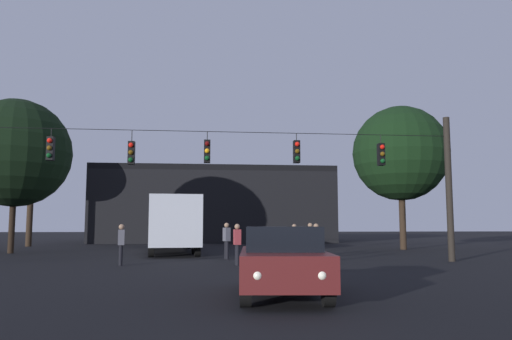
{
  "coord_description": "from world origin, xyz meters",
  "views": [
    {
      "loc": [
        -0.55,
        -4.02,
        1.56
      ],
      "look_at": [
        1.64,
        16.36,
        3.8
      ],
      "focal_mm": 35.23,
      "sensor_mm": 36.0,
      "label": 1
    }
  ],
  "objects_px": {
    "tree_right_far": "(400,153)",
    "pedestrian_far_side": "(294,239)",
    "pedestrian_crossing_left": "(227,239)",
    "tree_left_silhouette": "(33,159)",
    "tree_behind_building": "(16,153)",
    "pedestrian_crossing_center": "(316,241)",
    "pedestrian_near_bus": "(310,239)",
    "pedestrian_trailing": "(121,242)",
    "car_near_right": "(282,260)",
    "city_bus": "(173,219)",
    "pedestrian_crossing_right": "(237,242)"
  },
  "relations": [
    {
      "from": "tree_right_far",
      "to": "pedestrian_far_side",
      "type": "bearing_deg",
      "value": -138.99
    },
    {
      "from": "pedestrian_crossing_left",
      "to": "tree_left_silhouette",
      "type": "bearing_deg",
      "value": 132.06
    },
    {
      "from": "pedestrian_crossing_left",
      "to": "tree_right_far",
      "type": "bearing_deg",
      "value": 33.84
    },
    {
      "from": "tree_behind_building",
      "to": "pedestrian_crossing_center",
      "type": "bearing_deg",
      "value": -29.77
    },
    {
      "from": "pedestrian_near_bus",
      "to": "pedestrian_trailing",
      "type": "relative_size",
      "value": 1.04
    },
    {
      "from": "car_near_right",
      "to": "tree_right_far",
      "type": "xyz_separation_m",
      "value": [
        10.92,
        19.76,
        5.34
      ]
    },
    {
      "from": "city_bus",
      "to": "pedestrian_crossing_left",
      "type": "relative_size",
      "value": 6.77
    },
    {
      "from": "pedestrian_crossing_right",
      "to": "pedestrian_far_side",
      "type": "height_order",
      "value": "same"
    },
    {
      "from": "pedestrian_crossing_right",
      "to": "tree_right_far",
      "type": "height_order",
      "value": "tree_right_far"
    },
    {
      "from": "city_bus",
      "to": "car_near_right",
      "type": "height_order",
      "value": "city_bus"
    },
    {
      "from": "pedestrian_trailing",
      "to": "pedestrian_crossing_left",
      "type": "bearing_deg",
      "value": 36.89
    },
    {
      "from": "city_bus",
      "to": "pedestrian_crossing_left",
      "type": "height_order",
      "value": "city_bus"
    },
    {
      "from": "city_bus",
      "to": "pedestrian_far_side",
      "type": "xyz_separation_m",
      "value": [
        6.03,
        -5.57,
        -0.97
      ]
    },
    {
      "from": "pedestrian_crossing_left",
      "to": "pedestrian_far_side",
      "type": "height_order",
      "value": "pedestrian_crossing_left"
    },
    {
      "from": "pedestrian_trailing",
      "to": "tree_right_far",
      "type": "bearing_deg",
      "value": 34.68
    },
    {
      "from": "pedestrian_trailing",
      "to": "car_near_right",
      "type": "bearing_deg",
      "value": -61.16
    },
    {
      "from": "pedestrian_crossing_right",
      "to": "tree_left_silhouette",
      "type": "distance_m",
      "value": 23.8
    },
    {
      "from": "pedestrian_trailing",
      "to": "tree_left_silhouette",
      "type": "bearing_deg",
      "value": 117.22
    },
    {
      "from": "pedestrian_crossing_right",
      "to": "pedestrian_far_side",
      "type": "bearing_deg",
      "value": 53.26
    },
    {
      "from": "pedestrian_far_side",
      "to": "tree_behind_building",
      "type": "height_order",
      "value": "tree_behind_building"
    },
    {
      "from": "pedestrian_crossing_center",
      "to": "pedestrian_far_side",
      "type": "bearing_deg",
      "value": 96.02
    },
    {
      "from": "pedestrian_crossing_left",
      "to": "pedestrian_near_bus",
      "type": "height_order",
      "value": "pedestrian_crossing_left"
    },
    {
      "from": "pedestrian_crossing_center",
      "to": "pedestrian_far_side",
      "type": "height_order",
      "value": "pedestrian_crossing_center"
    },
    {
      "from": "pedestrian_crossing_center",
      "to": "tree_right_far",
      "type": "distance_m",
      "value": 14.14
    },
    {
      "from": "tree_left_silhouette",
      "to": "car_near_right",
      "type": "bearing_deg",
      "value": -62.24
    },
    {
      "from": "tree_right_far",
      "to": "car_near_right",
      "type": "bearing_deg",
      "value": -118.93
    },
    {
      "from": "city_bus",
      "to": "tree_left_silhouette",
      "type": "height_order",
      "value": "tree_left_silhouette"
    },
    {
      "from": "car_near_right",
      "to": "tree_right_far",
      "type": "height_order",
      "value": "tree_right_far"
    },
    {
      "from": "pedestrian_crossing_left",
      "to": "pedestrian_trailing",
      "type": "xyz_separation_m",
      "value": [
        -4.22,
        -3.17,
        -0.04
      ]
    },
    {
      "from": "tree_behind_building",
      "to": "pedestrian_far_side",
      "type": "bearing_deg",
      "value": -20.37
    },
    {
      "from": "pedestrian_crossing_left",
      "to": "pedestrian_far_side",
      "type": "xyz_separation_m",
      "value": [
        3.23,
        0.51,
        -0.04
      ]
    },
    {
      "from": "pedestrian_crossing_center",
      "to": "tree_behind_building",
      "type": "relative_size",
      "value": 0.19
    },
    {
      "from": "city_bus",
      "to": "pedestrian_near_bus",
      "type": "height_order",
      "value": "city_bus"
    },
    {
      "from": "city_bus",
      "to": "pedestrian_trailing",
      "type": "distance_m",
      "value": 9.41
    },
    {
      "from": "pedestrian_crossing_center",
      "to": "tree_behind_building",
      "type": "bearing_deg",
      "value": 150.23
    },
    {
      "from": "tree_left_silhouette",
      "to": "tree_right_far",
      "type": "relative_size",
      "value": 0.92
    },
    {
      "from": "car_near_right",
      "to": "tree_left_silhouette",
      "type": "relative_size",
      "value": 0.53
    },
    {
      "from": "pedestrian_far_side",
      "to": "tree_left_silhouette",
      "type": "bearing_deg",
      "value": 139.13
    },
    {
      "from": "pedestrian_crossing_left",
      "to": "tree_right_far",
      "type": "height_order",
      "value": "tree_right_far"
    },
    {
      "from": "tree_left_silhouette",
      "to": "tree_behind_building",
      "type": "height_order",
      "value": "tree_behind_building"
    },
    {
      "from": "pedestrian_crossing_center",
      "to": "pedestrian_near_bus",
      "type": "bearing_deg",
      "value": 84.08
    },
    {
      "from": "pedestrian_far_side",
      "to": "tree_right_far",
      "type": "height_order",
      "value": "tree_right_far"
    },
    {
      "from": "pedestrian_crossing_right",
      "to": "pedestrian_crossing_center",
      "type": "bearing_deg",
      "value": 14.29
    },
    {
      "from": "tree_right_far",
      "to": "tree_behind_building",
      "type": "bearing_deg",
      "value": -175.65
    },
    {
      "from": "pedestrian_crossing_center",
      "to": "pedestrian_near_bus",
      "type": "height_order",
      "value": "pedestrian_near_bus"
    },
    {
      "from": "pedestrian_far_side",
      "to": "tree_right_far",
      "type": "xyz_separation_m",
      "value": [
        8.34,
        7.25,
        5.24
      ]
    },
    {
      "from": "pedestrian_crossing_center",
      "to": "tree_behind_building",
      "type": "height_order",
      "value": "tree_behind_building"
    },
    {
      "from": "pedestrian_crossing_center",
      "to": "pedestrian_near_bus",
      "type": "xyz_separation_m",
      "value": [
        0.23,
        2.18,
        0.02
      ]
    },
    {
      "from": "city_bus",
      "to": "pedestrian_trailing",
      "type": "xyz_separation_m",
      "value": [
        -1.42,
        -9.25,
        -0.98
      ]
    },
    {
      "from": "pedestrian_crossing_left",
      "to": "pedestrian_far_side",
      "type": "bearing_deg",
      "value": 8.9
    }
  ]
}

